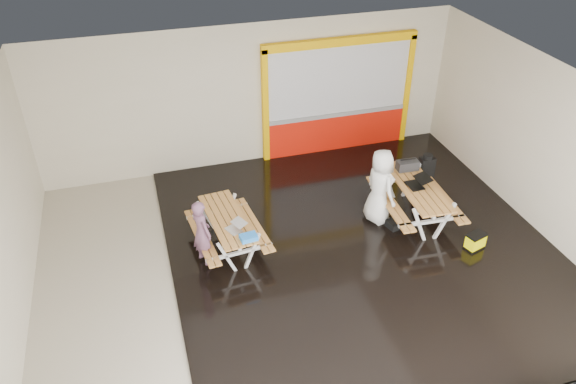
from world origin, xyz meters
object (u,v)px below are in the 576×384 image
object	(u,v)px
dark_case	(396,223)
fluke_bag	(475,241)
backpack	(427,166)
person_right	(380,187)
blue_pouch	(249,237)
picnic_table_left	(228,225)
laptop_left	(236,227)
toolbox	(407,165)
person_left	(202,232)
laptop_right	(418,183)
picnic_table_right	(416,193)

from	to	relation	value
dark_case	fluke_bag	xyz separation A→B (m)	(1.19, -1.11, 0.09)
backpack	dark_case	xyz separation A→B (m)	(-1.17, -1.01, -0.64)
person_right	fluke_bag	world-z (taller)	person_right
blue_pouch	dark_case	size ratio (longest dim) A/B	0.81
picnic_table_left	blue_pouch	distance (m)	0.84
laptop_left	backpack	distance (m)	4.72
person_right	toolbox	distance (m)	1.03
blue_pouch	picnic_table_left	bearing A→B (deg)	107.97
person_right	backpack	size ratio (longest dim) A/B	3.02
person_left	dark_case	world-z (taller)	person_left
person_left	backpack	bearing A→B (deg)	-102.88
laptop_left	laptop_right	world-z (taller)	laptop_right
laptop_right	fluke_bag	distance (m)	1.65
blue_pouch	fluke_bag	size ratio (longest dim) A/B	0.70
person_right	laptop_right	size ratio (longest dim) A/B	3.56
person_left	toolbox	distance (m)	4.75
person_right	blue_pouch	bearing A→B (deg)	93.94
person_right	toolbox	xyz separation A→B (m)	(0.88, 0.52, 0.07)
blue_pouch	person_right	bearing A→B (deg)	14.81
backpack	picnic_table_left	bearing A→B (deg)	-171.81
picnic_table_left	laptop_left	distance (m)	0.47
toolbox	person_left	bearing A→B (deg)	-169.22
picnic_table_left	laptop_right	distance (m)	4.04
picnic_table_right	picnic_table_left	bearing A→B (deg)	178.36
toolbox	dark_case	xyz separation A→B (m)	(-0.60, -0.87, -0.83)
blue_pouch	toolbox	distance (m)	4.08
dark_case	backpack	bearing A→B (deg)	40.87
laptop_left	fluke_bag	world-z (taller)	laptop_left
person_left	blue_pouch	bearing A→B (deg)	-141.70
picnic_table_left	person_left	xyz separation A→B (m)	(-0.55, -0.35, 0.21)
person_right	toolbox	size ratio (longest dim) A/B	3.48
laptop_right	toolbox	world-z (taller)	toolbox
picnic_table_right	laptop_right	world-z (taller)	laptop_right
laptop_right	backpack	world-z (taller)	backpack
picnic_table_left	person_right	xyz separation A→B (m)	(3.23, 0.01, 0.30)
person_right	backpack	world-z (taller)	person_right
person_right	blue_pouch	xyz separation A→B (m)	(-2.98, -0.79, -0.07)
picnic_table_right	backpack	bearing A→B (deg)	50.32
person_right	laptop_right	xyz separation A→B (m)	(0.80, -0.12, 0.02)
laptop_left	fluke_bag	xyz separation A→B (m)	(4.62, -1.04, -0.60)
person_right	backpack	bearing A→B (deg)	-76.41
laptop_right	toolbox	bearing A→B (deg)	82.45
person_left	fluke_bag	bearing A→B (deg)	-125.73
person_left	fluke_bag	world-z (taller)	person_left
picnic_table_left	laptop_left	bearing A→B (deg)	-78.35
picnic_table_right	blue_pouch	xyz separation A→B (m)	(-3.78, -0.66, 0.16)
picnic_table_right	person_right	bearing A→B (deg)	170.80
picnic_table_left	backpack	distance (m)	4.73
backpack	laptop_right	bearing A→B (deg)	-129.84
blue_pouch	fluke_bag	world-z (taller)	blue_pouch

